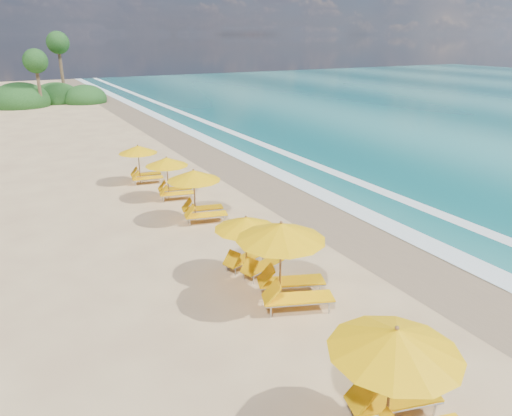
# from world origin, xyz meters

# --- Properties ---
(ground) EXTENTS (160.00, 160.00, 0.00)m
(ground) POSITION_xyz_m (0.00, 0.00, 0.00)
(ground) COLOR tan
(ground) RESTS_ON ground
(wet_sand) EXTENTS (4.00, 160.00, 0.01)m
(wet_sand) POSITION_xyz_m (4.00, 0.00, 0.01)
(wet_sand) COLOR #897251
(wet_sand) RESTS_ON ground
(surf_foam) EXTENTS (4.00, 160.00, 0.01)m
(surf_foam) POSITION_xyz_m (6.70, 0.00, 0.03)
(surf_foam) COLOR white
(surf_foam) RESTS_ON ground
(station_0) EXTENTS (3.23, 3.13, 2.61)m
(station_0) POSITION_xyz_m (-2.34, -10.31, 1.46)
(station_0) COLOR olive
(station_0) RESTS_ON ground
(station_1) EXTENTS (3.44, 3.39, 2.68)m
(station_1) POSITION_xyz_m (-1.59, -4.92, 1.50)
(station_1) COLOR olive
(station_1) RESTS_ON ground
(station_2) EXTENTS (2.74, 2.69, 2.15)m
(station_2) POSITION_xyz_m (-1.69, -2.70, 1.20)
(station_2) COLOR olive
(station_2) RESTS_ON ground
(station_3) EXTENTS (2.85, 2.74, 2.34)m
(station_3) POSITION_xyz_m (-1.34, 2.76, 1.31)
(station_3) COLOR olive
(station_3) RESTS_ON ground
(station_4) EXTENTS (2.59, 2.49, 2.13)m
(station_4) POSITION_xyz_m (-1.42, 6.23, 1.19)
(station_4) COLOR olive
(station_4) RESTS_ON ground
(station_5) EXTENTS (2.51, 2.38, 2.12)m
(station_5) POSITION_xyz_m (-1.94, 9.55, 1.19)
(station_5) COLOR olive
(station_5) RESTS_ON ground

